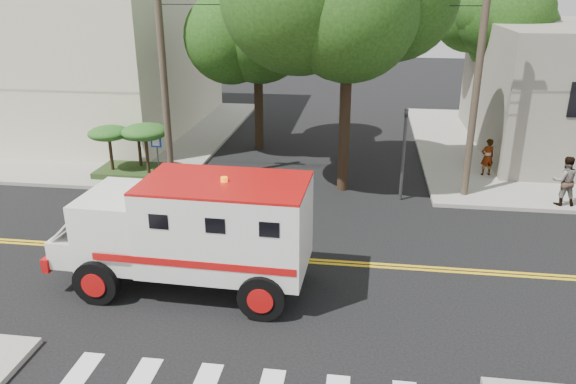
# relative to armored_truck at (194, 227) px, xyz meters

# --- Properties ---
(ground) EXTENTS (100.00, 100.00, 0.00)m
(ground) POSITION_rel_armored_truck_xyz_m (2.13, 1.94, -1.81)
(ground) COLOR black
(ground) RESTS_ON ground
(sidewalk_nw) EXTENTS (17.00, 17.00, 0.15)m
(sidewalk_nw) POSITION_rel_armored_truck_xyz_m (-11.37, 15.44, -1.73)
(sidewalk_nw) COLOR gray
(sidewalk_nw) RESTS_ON ground
(building_left) EXTENTS (16.00, 14.00, 10.00)m
(building_left) POSITION_rel_armored_truck_xyz_m (-13.37, 16.94, 3.34)
(building_left) COLOR beige
(building_left) RESTS_ON sidewalk_nw
(utility_pole_left) EXTENTS (0.28, 0.28, 9.00)m
(utility_pole_left) POSITION_rel_armored_truck_xyz_m (-3.47, 7.94, 2.69)
(utility_pole_left) COLOR #382D23
(utility_pole_left) RESTS_ON ground
(utility_pole_right) EXTENTS (0.28, 0.28, 9.00)m
(utility_pole_right) POSITION_rel_armored_truck_xyz_m (8.43, 8.14, 2.69)
(utility_pole_right) COLOR #382D23
(utility_pole_right) RESTS_ON ground
(tree_main) EXTENTS (6.08, 5.70, 9.85)m
(tree_main) POSITION_rel_armored_truck_xyz_m (4.07, 8.15, 5.39)
(tree_main) COLOR black
(tree_main) RESTS_ON ground
(tree_left) EXTENTS (4.48, 4.20, 7.70)m
(tree_left) POSITION_rel_armored_truck_xyz_m (-0.55, 13.72, 3.92)
(tree_left) COLOR black
(tree_left) RESTS_ON ground
(tree_right) EXTENTS (4.80, 4.50, 8.20)m
(tree_right) POSITION_rel_armored_truck_xyz_m (10.98, 17.71, 4.29)
(tree_right) COLOR black
(tree_right) RESTS_ON ground
(traffic_signal) EXTENTS (0.15, 0.18, 3.60)m
(traffic_signal) POSITION_rel_armored_truck_xyz_m (5.93, 7.54, 0.42)
(traffic_signal) COLOR #3F3F42
(traffic_signal) RESTS_ON ground
(accessibility_sign) EXTENTS (0.45, 0.10, 2.02)m
(accessibility_sign) POSITION_rel_armored_truck_xyz_m (-4.07, 8.11, -0.44)
(accessibility_sign) COLOR #3F3F42
(accessibility_sign) RESTS_ON ground
(palm_planter) EXTENTS (3.52, 2.63, 2.36)m
(palm_planter) POSITION_rel_armored_truck_xyz_m (-5.31, 8.56, -0.16)
(palm_planter) COLOR #1E3314
(palm_planter) RESTS_ON sidewalk_nw
(armored_truck) EXTENTS (7.05, 3.02, 3.17)m
(armored_truck) POSITION_rel_armored_truck_xyz_m (0.00, 0.00, 0.00)
(armored_truck) COLOR silver
(armored_truck) RESTS_ON ground
(pedestrian_a) EXTENTS (0.68, 0.54, 1.61)m
(pedestrian_a) POSITION_rel_armored_truck_xyz_m (9.69, 10.67, -0.85)
(pedestrian_a) COLOR gray
(pedestrian_a) RESTS_ON sidewalk_ne
(pedestrian_b) EXTENTS (0.95, 0.75, 1.88)m
(pedestrian_b) POSITION_rel_armored_truck_xyz_m (11.86, 7.51, -0.71)
(pedestrian_b) COLOR gray
(pedestrian_b) RESTS_ON sidewalk_ne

